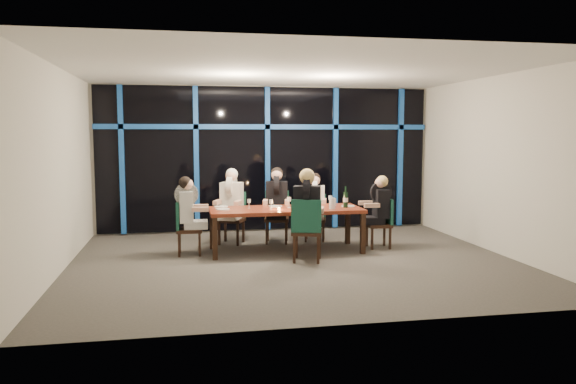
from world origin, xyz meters
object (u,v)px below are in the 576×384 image
chair_far_mid (277,214)px  diner_far_mid (277,194)px  diner_end_right (379,201)px  water_pitcher (332,203)px  diner_near_mid (307,201)px  chair_end_right (383,220)px  chair_near_mid (307,227)px  chair_end_left (184,225)px  dining_table (286,212)px  chair_far_right (315,215)px  wine_bottle (346,199)px  diner_far_right (315,197)px  diner_far_left (231,195)px  diner_end_left (189,204)px  chair_far_left (233,215)px

chair_far_mid → diner_far_mid: (-0.02, -0.08, 0.38)m
diner_end_right → water_pitcher: bearing=-73.5°
diner_near_mid → water_pitcher: bearing=-118.4°
chair_end_right → chair_near_mid: size_ratio=0.87×
chair_end_left → diner_end_right: size_ratio=1.05×
dining_table → chair_far_right: 1.18m
chair_far_mid → chair_far_right: chair_far_mid is taller
chair_far_mid → diner_end_right: size_ratio=1.12×
chair_far_right → diner_far_mid: (-0.76, -0.13, 0.43)m
diner_end_right → diner_near_mid: 1.67m
water_pitcher → wine_bottle: bearing=29.3°
diner_far_right → diner_near_mid: (-0.52, -1.63, 0.12)m
chair_end_right → diner_end_right: diner_end_right is taller
diner_near_mid → chair_far_right: bearing=-90.3°
chair_end_right → diner_near_mid: (-1.55, -0.78, 0.47)m
diner_far_left → water_pitcher: size_ratio=4.82×
chair_near_mid → water_pitcher: 0.90m
diner_end_right → wine_bottle: (-0.64, -0.09, 0.05)m
chair_far_right → diner_near_mid: bearing=-91.9°
diner_far_left → diner_far_mid: bearing=18.4°
chair_near_mid → diner_end_right: (1.50, 0.86, 0.28)m
wine_bottle → water_pitcher: 0.32m
chair_end_left → diner_end_left: diner_end_left is taller
chair_near_mid → wine_bottle: (0.86, 0.77, 0.33)m
chair_far_mid → dining_table: bearing=-77.4°
diner_near_mid → water_pitcher: (0.56, 0.55, -0.12)m
chair_far_right → chair_near_mid: (-0.56, -1.79, 0.07)m
diner_end_right → diner_near_mid: diner_near_mid is taller
chair_far_left → chair_end_right: 2.75m
chair_far_right → diner_far_mid: diner_far_mid is taller
chair_far_left → diner_near_mid: 2.05m
diner_far_right → diner_end_left: (-2.35, -0.81, 0.02)m
chair_far_left → diner_far_right: 1.58m
water_pitcher → chair_far_left: bearing=145.4°
chair_far_right → chair_end_left: chair_end_left is taller
diner_near_mid → wine_bottle: diner_near_mid is taller
chair_end_left → diner_far_right: bearing=-70.2°
chair_far_mid → diner_end_right: (1.68, -0.88, 0.31)m
chair_far_right → water_pitcher: water_pitcher is taller
chair_far_mid → diner_far_left: size_ratio=1.04×
diner_far_mid → diner_end_left: (-1.61, -0.75, -0.05)m
chair_end_right → diner_far_left: bearing=-106.1°
diner_far_mid → chair_near_mid: bearing=-71.2°
diner_end_right → diner_near_mid: (-1.48, -0.78, 0.12)m
chair_end_left → chair_far_mid: bearing=-62.7°
chair_end_left → diner_far_mid: size_ratio=0.97×
dining_table → water_pitcher: (0.76, -0.25, 0.16)m
diner_end_left → dining_table: bearing=-89.6°
chair_end_left → water_pitcher: (2.47, -0.28, 0.34)m
dining_table → water_pitcher: size_ratio=13.58×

